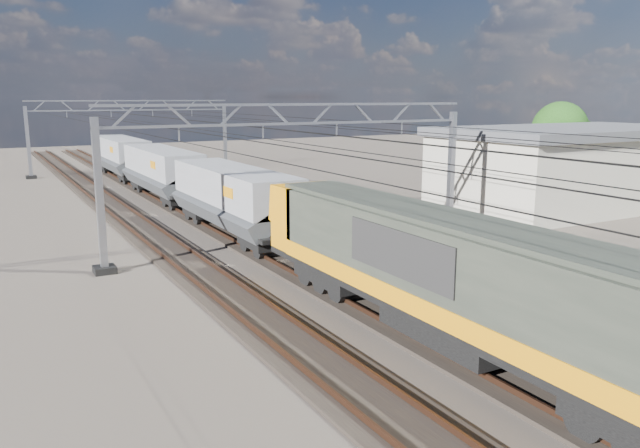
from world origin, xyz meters
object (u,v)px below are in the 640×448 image
industrial_shed (572,166)px  tree_far (564,132)px  catenary_gantry_mid (301,170)px  hopper_wagon_third (121,154)px  hopper_wagon_mid (162,169)px  catenary_gantry_far (133,133)px  hopper_wagon_lead (233,196)px  locomotive (456,275)px

industrial_shed → tree_far: size_ratio=2.64×
catenary_gantry_mid → tree_far: catenary_gantry_mid is taller
industrial_shed → hopper_wagon_third: bearing=128.2°
hopper_wagon_mid → catenary_gantry_far: bearing=83.6°
hopper_wagon_lead → industrial_shed: size_ratio=0.70×
catenary_gantry_far → hopper_wagon_third: catenary_gantry_far is taller
catenary_gantry_far → industrial_shed: catenary_gantry_far is taller
hopper_wagon_mid → tree_far: size_ratio=1.84×
locomotive → hopper_wagon_mid: 31.90m
hopper_wagon_lead → locomotive: bearing=-90.0°
hopper_wagon_third → tree_far: 39.54m
hopper_wagon_lead → tree_far: 32.90m
locomotive → tree_far: (32.32, 23.43, 2.16)m
catenary_gantry_far → industrial_shed: 40.51m
catenary_gantry_far → hopper_wagon_lead: bearing=-93.6°
catenary_gantry_mid → hopper_wagon_mid: (-2.00, 18.26, -1.67)m
catenary_gantry_far → hopper_wagon_lead: 32.05m
tree_far → catenary_gantry_mid: bearing=-162.1°
catenary_gantry_mid → catenary_gantry_far: same height
catenary_gantry_mid → locomotive: catenary_gantry_mid is taller
hopper_wagon_lead → tree_far: tree_far is taller
hopper_wagon_mid → hopper_wagon_third: 14.20m
hopper_wagon_lead → industrial_shed: industrial_shed is taller
tree_far → hopper_wagon_third: bearing=145.0°
catenary_gantry_far → tree_far: 40.08m
catenary_gantry_mid → catenary_gantry_far: size_ratio=1.00×
catenary_gantry_mid → tree_far: (30.32, 9.79, 0.58)m
catenary_gantry_mid → locomotive: 13.87m
industrial_shed → tree_far: bearing=43.1°
locomotive → hopper_wagon_lead: size_ratio=1.62×
industrial_shed → catenary_gantry_far: bearing=122.9°
catenary_gantry_mid → industrial_shed: (22.00, 2.00, -1.18)m
hopper_wagon_lead → catenary_gantry_mid: bearing=-63.8°
catenary_gantry_far → locomotive: catenary_gantry_far is taller
hopper_wagon_mid → hopper_wagon_third: size_ratio=1.00×
locomotive → tree_far: size_ratio=2.99×
catenary_gantry_mid → hopper_wagon_lead: (-2.00, 4.06, -1.67)m
hopper_wagon_third → hopper_wagon_lead: bearing=-90.0°
industrial_shed → hopper_wagon_mid: bearing=145.9°
catenary_gantry_far → hopper_wagon_mid: 17.93m
hopper_wagon_mid → hopper_wagon_third: same height
hopper_wagon_lead → hopper_wagon_third: same height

